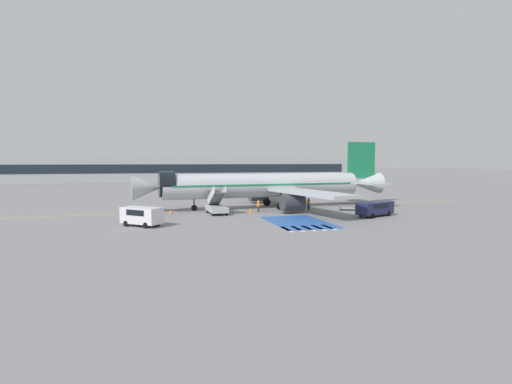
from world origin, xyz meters
TOP-DOWN VIEW (x-y plane):
  - ground_plane at (0.00, 0.00)m, footprint 600.00×600.00m
  - apron_leadline_yellow at (-0.73, -0.08)m, footprint 74.21×4.84m
  - apron_stand_patch_blue at (-0.73, -14.68)m, footprint 6.54×10.71m
  - apron_walkway_bar_0 at (-3.73, -19.00)m, footprint 0.44×3.60m
  - apron_walkway_bar_1 at (-2.53, -19.00)m, footprint 0.44×3.60m
  - apron_walkway_bar_2 at (-1.33, -19.00)m, footprint 0.44×3.60m
  - apron_walkway_bar_3 at (-0.13, -19.00)m, footprint 0.44×3.60m
  - apron_walkway_bar_4 at (1.07, -19.00)m, footprint 0.44×3.60m
  - airliner at (-0.02, -0.04)m, footprint 39.86×34.18m
  - boarding_stairs_forward at (-8.78, -4.95)m, footprint 2.50×5.34m
  - fuel_tanker at (5.93, 22.79)m, footprint 10.51×2.81m
  - service_van_0 at (10.53, -12.73)m, footprint 5.77×3.72m
  - service_van_1 at (-18.38, -12.91)m, footprint 4.75×4.55m
  - baggage_cart at (10.40, -5.81)m, footprint 2.95×2.28m
  - ground_crew_0 at (-2.85, -4.73)m, footprint 0.40×0.49m
  - ground_crew_1 at (4.88, -4.24)m, footprint 0.46×0.47m
  - traffic_cone_0 at (-14.77, -3.20)m, footprint 0.43×0.43m
  - traffic_cone_1 at (-3.92, -4.64)m, footprint 0.52×0.52m
  - terminal_building at (-9.77, 87.27)m, footprint 133.12×12.10m

SIDE VIEW (x-z plane):
  - ground_plane at x=0.00m, z-range 0.00..0.00m
  - apron_leadline_yellow at x=-0.73m, z-range 0.00..0.01m
  - apron_stand_patch_blue at x=-0.73m, z-range 0.00..0.01m
  - apron_walkway_bar_0 at x=-3.73m, z-range 0.00..0.01m
  - apron_walkway_bar_1 at x=-2.53m, z-range 0.00..0.01m
  - apron_walkway_bar_2 at x=-1.33m, z-range 0.00..0.01m
  - apron_walkway_bar_3 at x=-0.13m, z-range 0.00..0.01m
  - apron_walkway_bar_4 at x=1.07m, z-range 0.00..0.01m
  - traffic_cone_0 at x=-14.77m, z-range 0.00..0.48m
  - baggage_cart at x=10.40m, z-range -0.18..0.69m
  - traffic_cone_1 at x=-3.92m, z-range 0.00..0.57m
  - ground_crew_0 at x=-2.85m, z-range 0.12..1.79m
  - boarding_stairs_forward at x=-8.78m, z-range -0.98..2.93m
  - ground_crew_1 at x=4.88m, z-range 0.14..1.94m
  - service_van_0 at x=10.53m, z-range 0.20..2.07m
  - service_van_1 at x=-18.38m, z-range 0.21..2.28m
  - fuel_tanker at x=5.93m, z-range 0.03..3.64m
  - airliner at x=-0.02m, z-range -1.73..8.51m
  - terminal_building at x=-9.77m, z-range 0.00..8.35m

